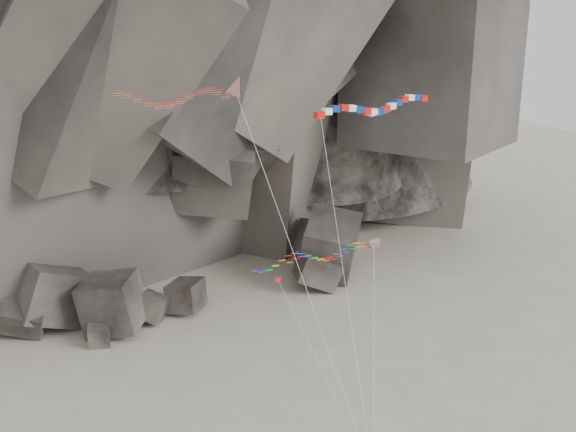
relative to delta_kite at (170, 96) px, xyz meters
name	(u,v)px	position (x,y,z in m)	size (l,w,h in m)	color
boulder_field	(182,284)	(9.29, 32.91, -29.08)	(67.02, 16.91, 9.97)	#47423F
delta_kite	(170,96)	(0.00, 0.00, 0.00)	(17.45, 9.03, 31.82)	red
banner_kite	(375,108)	(19.66, 4.40, -2.84)	(13.43, 14.82, 28.42)	red
parafoil_kite	(311,256)	(11.55, 0.52, -14.27)	(11.80, 9.24, 17.22)	#EFB60D
pennant_kite	(292,310)	(9.75, 0.37, -18.76)	(4.19, 10.44, 14.20)	red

